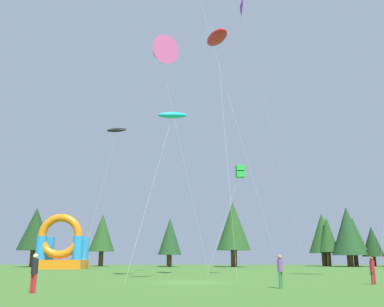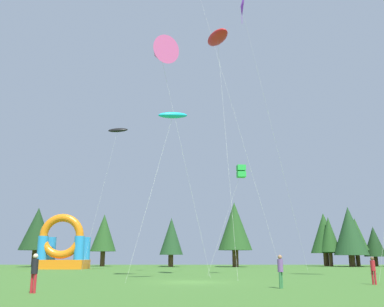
# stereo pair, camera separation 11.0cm
# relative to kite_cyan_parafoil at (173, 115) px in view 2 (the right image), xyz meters

# --- Properties ---
(ground_plane) EXTENTS (120.00, 120.00, 0.00)m
(ground_plane) POSITION_rel_kite_cyan_parafoil_xyz_m (1.30, -0.60, -11.41)
(ground_plane) COLOR #3D6B28
(kite_cyan_parafoil) EXTENTS (3.97, 2.09, 11.84)m
(kite_cyan_parafoil) POSITION_rel_kite_cyan_parafoil_xyz_m (0.00, 0.00, 0.00)
(kite_cyan_parafoil) COLOR #19B7CC
(kite_cyan_parafoil) RESTS_ON ground_plane
(kite_red_parafoil) EXTENTS (2.38, 5.04, 20.42)m
(kite_red_parafoil) POSITION_rel_kite_cyan_parafoil_xyz_m (3.51, 3.87, 8.30)
(kite_red_parafoil) COLOR red
(kite_red_parafoil) RESTS_ON ground_plane
(kite_pink_delta) EXTENTS (5.57, 4.15, 18.80)m
(kite_pink_delta) POSITION_rel_kite_cyan_parafoil_xyz_m (-1.19, 2.30, 6.11)
(kite_pink_delta) COLOR #EA599E
(kite_pink_delta) RESTS_ON ground_plane
(kite_purple_diamond) EXTENTS (7.32, 8.39, 26.65)m
(kite_purple_diamond) POSITION_rel_kite_cyan_parafoil_xyz_m (6.25, 9.01, 14.40)
(kite_purple_diamond) COLOR purple
(kite_purple_diamond) RESTS_ON ground_plane
(kite_green_box) EXTENTS (3.67, 0.84, 9.93)m
(kite_green_box) POSITION_rel_kite_cyan_parafoil_xyz_m (5.93, 10.15, -2.06)
(kite_green_box) COLOR green
(kite_green_box) RESTS_ON ground_plane
(kite_black_parafoil) EXTENTS (4.59, 1.01, 16.85)m
(kite_black_parafoil) POSITION_rel_kite_cyan_parafoil_xyz_m (-7.67, 19.88, 4.96)
(kite_black_parafoil) COLOR black
(kite_black_parafoil) RESTS_ON ground_plane
(person_midfield) EXTENTS (0.38, 0.38, 1.58)m
(person_midfield) POSITION_rel_kite_cyan_parafoil_xyz_m (12.00, -3.00, -10.47)
(person_midfield) COLOR #B21E26
(person_midfield) RESTS_ON ground_plane
(person_near_camera) EXTENTS (0.40, 0.40, 1.67)m
(person_near_camera) POSITION_rel_kite_cyan_parafoil_xyz_m (5.98, -6.01, -10.41)
(person_near_camera) COLOR #33723F
(person_near_camera) RESTS_ON ground_plane
(person_far_side) EXTENTS (0.37, 0.37, 1.72)m
(person_far_side) POSITION_rel_kite_cyan_parafoil_xyz_m (-5.67, -8.98, -10.39)
(person_far_side) COLOR #B21E26
(person_far_side) RESTS_ON ground_plane
(inflatable_blue_arch) EXTENTS (6.03, 4.57, 7.08)m
(inflatable_blue_arch) POSITION_rel_kite_cyan_parafoil_xyz_m (-15.80, 28.19, -8.92)
(inflatable_blue_arch) COLOR orange
(inflatable_blue_arch) RESTS_ON ground_plane
(tree_row_1) EXTENTS (5.32, 5.32, 9.32)m
(tree_row_1) POSITION_rel_kite_cyan_parafoil_xyz_m (-23.74, 39.85, -5.51)
(tree_row_1) COLOR #4C331E
(tree_row_1) RESTS_ON ground_plane
(tree_row_2) EXTENTS (4.35, 4.35, 8.72)m
(tree_row_2) POSITION_rel_kite_cyan_parafoil_xyz_m (-13.99, 44.58, -5.88)
(tree_row_2) COLOR #4C331E
(tree_row_2) RESTS_ON ground_plane
(tree_row_3) EXTENTS (2.62, 2.62, 6.46)m
(tree_row_3) POSITION_rel_kite_cyan_parafoil_xyz_m (-2.68, 45.34, -7.22)
(tree_row_3) COLOR #4C331E
(tree_row_3) RESTS_ON ground_plane
(tree_row_4) EXTENTS (3.78, 3.78, 7.73)m
(tree_row_4) POSITION_rel_kite_cyan_parafoil_xyz_m (-2.18, 40.69, -6.64)
(tree_row_4) COLOR #4C331E
(tree_row_4) RESTS_ON ground_plane
(tree_row_5) EXTENTS (5.41, 5.41, 10.18)m
(tree_row_5) POSITION_rel_kite_cyan_parafoil_xyz_m (8.03, 39.84, -5.08)
(tree_row_5) COLOR #4C331E
(tree_row_5) RESTS_ON ground_plane
(tree_row_6) EXTENTS (4.95, 4.95, 8.96)m
(tree_row_6) POSITION_rel_kite_cyan_parafoil_xyz_m (24.03, 45.34, -5.89)
(tree_row_6) COLOR #4C331E
(tree_row_6) RESTS_ON ground_plane
(tree_row_7) EXTENTS (3.40, 3.40, 8.15)m
(tree_row_7) POSITION_rel_kite_cyan_parafoil_xyz_m (24.35, 43.80, -6.22)
(tree_row_7) COLOR #4C331E
(tree_row_7) RESTS_ON ground_plane
(tree_row_8) EXTENTS (5.48, 5.48, 9.63)m
(tree_row_8) POSITION_rel_kite_cyan_parafoil_xyz_m (27.06, 41.64, -5.72)
(tree_row_8) COLOR #4C331E
(tree_row_8) RESTS_ON ground_plane
(tree_row_9) EXTENTS (3.81, 3.81, 7.90)m
(tree_row_9) POSITION_rel_kite_cyan_parafoil_xyz_m (28.55, 43.05, -6.22)
(tree_row_9) COLOR #4C331E
(tree_row_9) RESTS_ON ground_plane
(tree_row_10) EXTENTS (3.60, 3.60, 6.56)m
(tree_row_10) POSITION_rel_kite_cyan_parafoil_xyz_m (31.92, 44.06, -7.37)
(tree_row_10) COLOR #4C331E
(tree_row_10) RESTS_ON ground_plane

